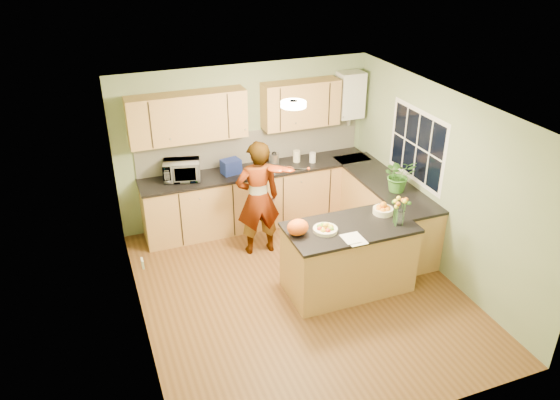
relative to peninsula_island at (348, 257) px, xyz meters
name	(u,v)px	position (x,y,z in m)	size (l,w,h in m)	color
floor	(300,291)	(-0.62, 0.13, -0.47)	(4.50, 4.50, 0.00)	brown
ceiling	(304,108)	(-0.62, 0.13, 2.03)	(4.00, 4.50, 0.02)	silver
wall_back	(245,144)	(-0.62, 2.38, 0.78)	(4.00, 0.02, 2.50)	gray
wall_front	(402,322)	(-0.62, -2.12, 0.78)	(4.00, 0.02, 2.50)	gray
wall_left	(134,239)	(-2.62, 0.13, 0.78)	(0.02, 4.50, 2.50)	gray
wall_right	(440,183)	(1.38, 0.13, 0.78)	(0.02, 4.50, 2.50)	gray
back_counter	(259,196)	(-0.52, 2.08, 0.00)	(3.64, 0.62, 0.94)	#B38D47
right_counter	(383,210)	(1.08, 0.98, 0.00)	(0.62, 2.24, 0.94)	#B38D47
splashback	(252,147)	(-0.52, 2.37, 0.73)	(3.60, 0.02, 0.52)	silver
upper_cabinets	(236,111)	(-0.79, 2.21, 1.38)	(3.20, 0.34, 0.70)	#B38D47
boiler	(350,95)	(1.08, 2.22, 1.43)	(0.40, 0.30, 0.86)	white
window_right	(417,146)	(1.38, 0.73, 1.08)	(0.01, 1.30, 1.05)	white
light_switch	(143,263)	(-2.60, -0.47, 0.83)	(0.02, 0.09, 0.09)	white
ceiling_lamp	(293,104)	(-0.62, 0.43, 1.99)	(0.30, 0.30, 0.07)	#FFEABF
peninsula_island	(348,257)	(0.00, 0.00, 0.00)	(1.63, 0.84, 0.94)	#B38D47
fruit_dish	(325,228)	(-0.35, 0.00, 0.51)	(0.30, 0.30, 0.11)	#F6EEC5
orange_bowl	(383,209)	(0.55, 0.15, 0.53)	(0.26, 0.26, 0.15)	#F6EEC5
flower_vase	(402,205)	(0.60, -0.18, 0.75)	(0.23, 0.23, 0.42)	silver
orange_bag	(298,227)	(-0.70, 0.05, 0.57)	(0.27, 0.23, 0.20)	#FF6115
papers	(355,239)	(-0.10, -0.30, 0.47)	(0.22, 0.30, 0.01)	white
violinist	(258,198)	(-0.79, 1.28, 0.39)	(0.63, 0.41, 1.72)	tan
violin	(277,169)	(-0.59, 1.06, 0.91)	(0.60, 0.24, 0.12)	#521305
microwave	(182,170)	(-1.68, 2.12, 0.62)	(0.53, 0.36, 0.29)	white
blue_box	(231,166)	(-0.95, 2.07, 0.58)	(0.28, 0.20, 0.22)	navy
kettle	(274,160)	(-0.26, 2.07, 0.59)	(0.15, 0.15, 0.29)	silver
jar_cream	(297,156)	(0.15, 2.13, 0.56)	(0.12, 0.12, 0.18)	#F6EEC5
jar_white	(313,157)	(0.37, 2.02, 0.55)	(0.10, 0.10, 0.16)	white
potted_plant	(399,175)	(1.08, 0.66, 0.71)	(0.44, 0.38, 0.49)	#3A7828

